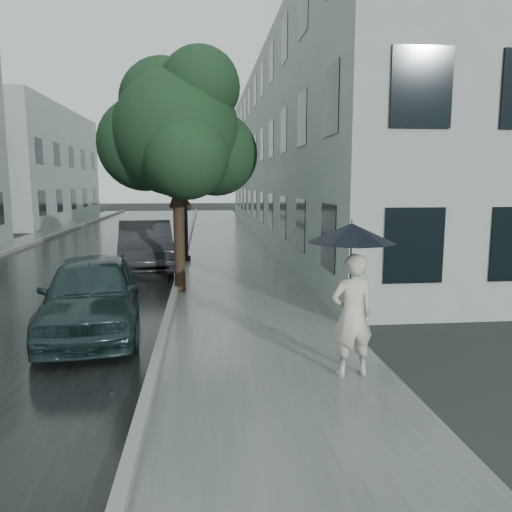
{
  "coord_description": "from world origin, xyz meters",
  "views": [
    {
      "loc": [
        -0.8,
        -7.87,
        2.84
      ],
      "look_at": [
        0.27,
        2.41,
        1.3
      ],
      "focal_mm": 35.0,
      "sensor_mm": 36.0,
      "label": 1
    }
  ],
  "objects": [
    {
      "name": "ground",
      "position": [
        0.0,
        0.0,
        0.0
      ],
      "size": [
        120.0,
        120.0,
        0.0
      ],
      "primitive_type": "plane",
      "color": "black",
      "rests_on": "ground"
    },
    {
      "name": "sidewalk",
      "position": [
        0.25,
        12.0,
        0.0
      ],
      "size": [
        3.5,
        60.0,
        0.01
      ],
      "primitive_type": "cube",
      "color": "slate",
      "rests_on": "ground"
    },
    {
      "name": "kerb_near",
      "position": [
        -1.57,
        12.0,
        0.07
      ],
      "size": [
        0.15,
        60.0,
        0.15
      ],
      "primitive_type": "cube",
      "color": "slate",
      "rests_on": "ground"
    },
    {
      "name": "asphalt_road",
      "position": [
        -5.08,
        12.0,
        0.0
      ],
      "size": [
        6.85,
        60.0,
        0.0
      ],
      "primitive_type": "cube",
      "color": "black",
      "rests_on": "ground"
    },
    {
      "name": "kerb_far",
      "position": [
        -8.57,
        12.0,
        0.07
      ],
      "size": [
        0.15,
        60.0,
        0.15
      ],
      "primitive_type": "cube",
      "color": "slate",
      "rests_on": "ground"
    },
    {
      "name": "building_near",
      "position": [
        5.47,
        19.5,
        4.5
      ],
      "size": [
        7.02,
        36.0,
        9.0
      ],
      "color": "#8F9C97",
      "rests_on": "ground"
    },
    {
      "name": "building_far_b",
      "position": [
        -13.77,
        30.0,
        4.0
      ],
      "size": [
        7.02,
        18.0,
        8.0
      ],
      "color": "#8F9C97",
      "rests_on": "ground"
    },
    {
      "name": "pedestrian",
      "position": [
        1.33,
        -1.0,
        0.92
      ],
      "size": [
        0.73,
        0.54,
        1.82
      ],
      "primitive_type": "imported",
      "rotation": [
        0.0,
        0.0,
        3.32
      ],
      "color": "#BAB6A3",
      "rests_on": "sidewalk"
    },
    {
      "name": "umbrella",
      "position": [
        1.29,
        -0.99,
        2.12
      ],
      "size": [
        1.43,
        1.43,
        1.37
      ],
      "rotation": [
        0.0,
        0.0,
        -0.13
      ],
      "color": "black",
      "rests_on": "ground"
    },
    {
      "name": "street_tree",
      "position": [
        -1.45,
        5.19,
        4.1
      ],
      "size": [
        4.14,
        3.76,
        6.12
      ],
      "color": "#332619",
      "rests_on": "ground"
    },
    {
      "name": "lamp_post",
      "position": [
        -1.59,
        10.11,
        3.12
      ],
      "size": [
        0.83,
        0.44,
        5.47
      ],
      "rotation": [
        0.0,
        0.0,
        0.27
      ],
      "color": "black",
      "rests_on": "ground"
    },
    {
      "name": "car_near",
      "position": [
        -2.94,
        1.62,
        0.74
      ],
      "size": [
        2.25,
        4.48,
        1.46
      ],
      "primitive_type": "imported",
      "rotation": [
        0.0,
        0.0,
        0.13
      ],
      "color": "#1A2A2C",
      "rests_on": "ground"
    },
    {
      "name": "car_far",
      "position": [
        -2.74,
        8.75,
        0.79
      ],
      "size": [
        2.25,
        4.91,
        1.56
      ],
      "primitive_type": "imported",
      "rotation": [
        0.0,
        0.0,
        0.13
      ],
      "color": "black",
      "rests_on": "ground"
    }
  ]
}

